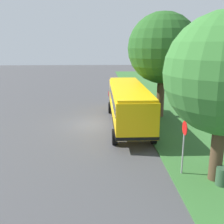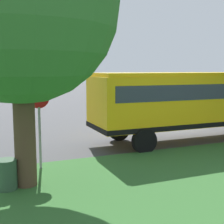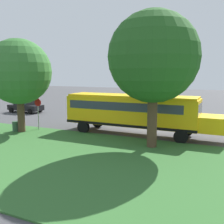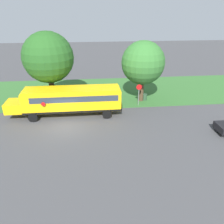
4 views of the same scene
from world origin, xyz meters
The scene contains 7 objects.
ground_plane centered at (0.00, 0.00, 0.00)m, with size 120.00×120.00×0.00m, color #424244.
grass_verge centered at (-10.00, 0.00, 0.04)m, with size 12.00×80.00×0.08m, color #33662D.
school_bus centered at (-2.77, 0.40, 1.92)m, with size 2.85×12.42×3.16m.
oak_tree_beside_bus centered at (-5.93, -1.95, 5.87)m, with size 5.80×5.80×8.79m.
oak_tree_roadside_mid centered at (-5.86, 9.22, 5.01)m, with size 5.25×5.25×7.62m.
stop_sign centered at (-4.60, 8.52, 1.74)m, with size 0.08×0.68×2.74m.
trash_bin centered at (-6.07, 9.67, 0.45)m, with size 0.56×0.56×0.90m, color #2D4C33.
Camera 4 is at (19.79, 2.80, 11.08)m, focal length 35.00 mm.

